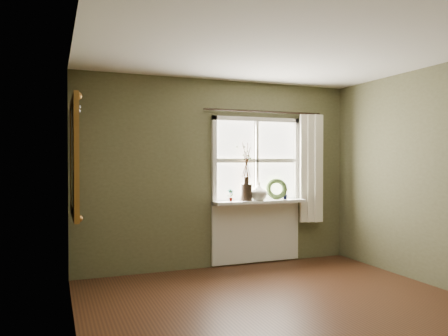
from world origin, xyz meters
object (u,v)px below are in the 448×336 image
at_px(cream_vase, 259,191).
at_px(wreath, 276,191).
at_px(dark_jug, 246,192).
at_px(gilt_mirror, 74,157).

relative_size(cream_vase, wreath, 0.81).
height_order(dark_jug, cream_vase, cream_vase).
distance_m(cream_vase, gilt_mirror, 2.60).
bearing_deg(dark_jug, wreath, 4.60).
xyz_separation_m(cream_vase, wreath, (0.30, 0.04, -0.01)).
bearing_deg(dark_jug, gilt_mirror, -166.03).
bearing_deg(cream_vase, dark_jug, 180.00).
distance_m(dark_jug, gilt_mirror, 2.42).
bearing_deg(cream_vase, wreath, 7.50).
xyz_separation_m(cream_vase, gilt_mirror, (-2.50, -0.57, 0.47)).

